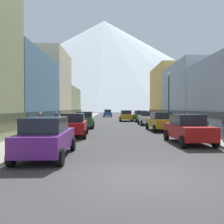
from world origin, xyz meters
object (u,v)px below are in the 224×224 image
at_px(car_right_3, 140,116).
at_px(parking_meter_near, 223,128).
at_px(streetlamp_right, 169,91).
at_px(car_right_1, 160,121).
at_px(car_left_1, 74,125).
at_px(pedestrian_1, 56,121).
at_px(trash_bin_right, 205,128).
at_px(potted_plant_0, 48,125).
at_px(car_driving_0, 126,116).
at_px(car_left_0, 46,137).
at_px(car_left_2, 85,120).
at_px(car_driving_1, 108,113).
at_px(pedestrian_0, 41,124).
at_px(car_right_0, 188,129).
at_px(pedestrian_2, 187,122).
at_px(car_right_2, 147,118).

xyz_separation_m(car_right_3, parking_meter_near, (1.95, -23.91, 0.11)).
bearing_deg(streetlamp_right, car_right_1, -117.15).
relative_size(car_left_1, pedestrian_1, 2.68).
bearing_deg(car_right_1, pedestrian_1, 177.03).
bearing_deg(car_right_1, streetlamp_right, 62.85).
relative_size(trash_bin_right, potted_plant_0, 1.22).
distance_m(car_driving_0, trash_bin_right, 21.50).
height_order(car_left_0, car_left_2, same).
height_order(car_driving_1, trash_bin_right, car_driving_1).
xyz_separation_m(car_left_1, potted_plant_0, (-3.20, 4.79, -0.37)).
bearing_deg(trash_bin_right, pedestrian_0, -178.04).
distance_m(car_right_0, car_right_1, 8.14).
distance_m(car_right_1, streetlamp_right, 4.58).
height_order(pedestrian_2, streetlamp_right, streetlamp_right).
xyz_separation_m(car_left_1, car_right_3, (7.60, 19.72, 0.00)).
height_order(pedestrian_0, pedestrian_1, pedestrian_0).
xyz_separation_m(car_right_2, pedestrian_1, (-10.05, -7.48, 0.02)).
relative_size(car_right_1, trash_bin_right, 4.57).
distance_m(car_left_2, pedestrian_1, 3.79).
height_order(trash_bin_right, potted_plant_0, trash_bin_right).
bearing_deg(car_right_0, streetlamp_right, 82.08).
bearing_deg(car_right_1, car_left_0, -121.75).
distance_m(pedestrian_1, pedestrian_2, 12.53).
height_order(car_right_1, car_right_2, same).
bearing_deg(car_right_3, trash_bin_right, -82.60).
xyz_separation_m(car_right_3, streetlamp_right, (1.55, -12.23, 3.09)).
relative_size(car_left_2, pedestrian_0, 2.58).
distance_m(car_left_1, car_right_2, 14.60).
relative_size(car_right_0, car_right_1, 0.99).
distance_m(car_right_2, pedestrian_2, 8.74).
height_order(car_right_3, car_driving_1, same).
relative_size(car_left_1, car_right_2, 1.02).
relative_size(parking_meter_near, pedestrian_1, 0.80).
relative_size(car_left_1, car_right_3, 1.00).
relative_size(car_left_0, car_driving_0, 1.01).
bearing_deg(car_driving_0, car_driving_1, 99.61).
relative_size(trash_bin_right, pedestrian_2, 0.63).
height_order(car_right_2, pedestrian_2, car_right_2).
height_order(car_right_0, car_driving_1, same).
xyz_separation_m(potted_plant_0, pedestrian_1, (0.75, 0.20, 0.39)).
height_order(car_driving_1, pedestrian_1, pedestrian_1).
xyz_separation_m(car_left_2, pedestrian_0, (-2.45, -8.20, 0.06)).
height_order(car_right_0, potted_plant_0, car_right_0).
bearing_deg(car_left_0, parking_meter_near, 20.82).
bearing_deg(potted_plant_0, car_right_2, 35.39).
height_order(car_right_1, streetlamp_right, streetlamp_right).
height_order(parking_meter_near, potted_plant_0, parking_meter_near).
xyz_separation_m(car_right_2, potted_plant_0, (-10.80, -7.67, -0.37)).
height_order(car_left_2, trash_bin_right, car_left_2).
bearing_deg(car_right_2, streetlamp_right, -72.72).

